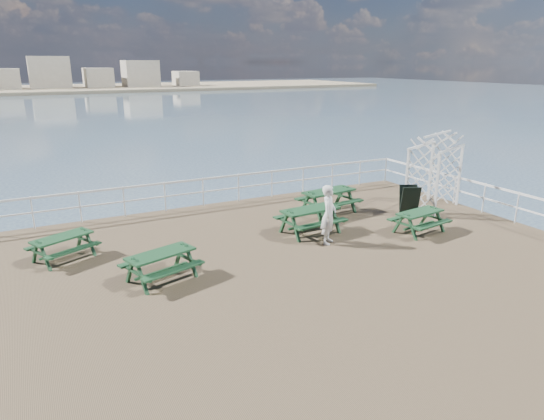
{
  "coord_description": "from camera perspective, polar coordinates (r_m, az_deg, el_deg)",
  "views": [
    {
      "loc": [
        -5.76,
        -10.29,
        5.3
      ],
      "look_at": [
        0.46,
        1.94,
        1.1
      ],
      "focal_mm": 32.0,
      "sensor_mm": 36.0,
      "label": 1
    }
  ],
  "objects": [
    {
      "name": "picnic_table_b",
      "position": [
        15.6,
        4.52,
        -0.6
      ],
      "size": [
        2.02,
        1.69,
        0.92
      ],
      "rotation": [
        0.0,
        0.0,
        0.09
      ],
      "color": "#14371D",
      "rests_on": "ground"
    },
    {
      "name": "person",
      "position": [
        14.66,
        6.69,
        -0.54
      ],
      "size": [
        0.78,
        0.77,
        1.82
      ],
      "primitive_type": "imported",
      "rotation": [
        0.0,
        0.0,
        0.78
      ],
      "color": "silver",
      "rests_on": "ground"
    },
    {
      "name": "railing",
      "position": [
        14.74,
        -2.94,
        -0.48
      ],
      "size": [
        17.77,
        13.76,
        1.1
      ],
      "color": "silver",
      "rests_on": "ground"
    },
    {
      "name": "picnic_table_a",
      "position": [
        14.68,
        -23.4,
        -3.53
      ],
      "size": [
        1.99,
        1.85,
        0.78
      ],
      "rotation": [
        0.0,
        0.0,
        0.44
      ],
      "color": "#14371D",
      "rests_on": "ground"
    },
    {
      "name": "picnic_table_e",
      "position": [
        16.33,
        16.99,
        -0.8
      ],
      "size": [
        1.82,
        1.55,
        0.8
      ],
      "rotation": [
        0.0,
        0.0,
        0.15
      ],
      "color": "#14371D",
      "rests_on": "ground"
    },
    {
      "name": "sea_backdrop",
      "position": [
        145.63,
        -20.33,
        13.7
      ],
      "size": [
        300.0,
        300.0,
        9.2
      ],
      "color": "#3C4F64",
      "rests_on": "ground"
    },
    {
      "name": "picnic_table_d",
      "position": [
        12.55,
        -12.93,
        -5.76
      ],
      "size": [
        2.04,
        1.82,
        0.83
      ],
      "rotation": [
        0.0,
        0.0,
        0.3
      ],
      "color": "#14371D",
      "rests_on": "ground"
    },
    {
      "name": "sandwich_board",
      "position": [
        18.14,
        15.85,
        1.09
      ],
      "size": [
        0.8,
        0.72,
        1.08
      ],
      "rotation": [
        0.0,
        0.0,
        -0.42
      ],
      "color": "black",
      "rests_on": "ground"
    },
    {
      "name": "trellis_arbor",
      "position": [
        19.05,
        18.51,
        3.89
      ],
      "size": [
        2.57,
        1.98,
        2.84
      ],
      "rotation": [
        0.0,
        0.0,
        0.38
      ],
      "color": "silver",
      "rests_on": "ground"
    },
    {
      "name": "picnic_table_c",
      "position": [
        17.76,
        6.7,
        1.6
      ],
      "size": [
        2.16,
        1.83,
        0.96
      ],
      "rotation": [
        0.0,
        0.0,
        0.13
      ],
      "color": "#14371D",
      "rests_on": "ground"
    },
    {
      "name": "ground",
      "position": [
        12.99,
        2.1,
        -7.8
      ],
      "size": [
        18.0,
        14.0,
        0.3
      ],
      "primitive_type": "cube",
      "color": "brown",
      "rests_on": "ground"
    }
  ]
}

